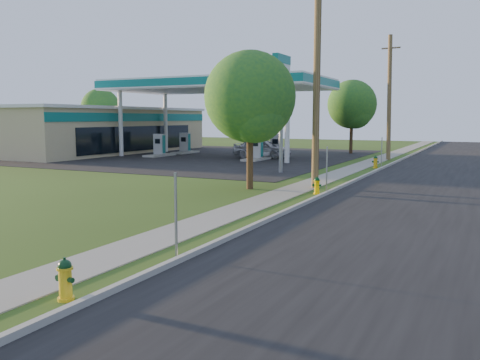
% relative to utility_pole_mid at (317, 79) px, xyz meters
% --- Properties ---
extents(ground_plane, '(140.00, 140.00, 0.00)m').
position_rel_utility_pole_mid_xyz_m(ground_plane, '(0.60, -17.00, -4.95)').
color(ground_plane, '#2F4516').
rests_on(ground_plane, ground).
extents(road, '(8.00, 120.00, 0.02)m').
position_rel_utility_pole_mid_xyz_m(road, '(5.10, -7.00, -4.94)').
color(road, black).
rests_on(road, ground).
extents(curb, '(0.15, 120.00, 0.15)m').
position_rel_utility_pole_mid_xyz_m(curb, '(1.10, -7.00, -4.88)').
color(curb, '#A19E94').
rests_on(curb, ground).
extents(sidewalk, '(1.50, 120.00, 0.03)m').
position_rel_utility_pole_mid_xyz_m(sidewalk, '(-0.65, -7.00, -4.94)').
color(sidewalk, gray).
rests_on(sidewalk, ground).
extents(forecourt, '(26.00, 28.00, 0.02)m').
position_rel_utility_pole_mid_xyz_m(forecourt, '(-15.40, 15.00, -4.94)').
color(forecourt, black).
rests_on(forecourt, ground).
extents(utility_pole_mid, '(1.40, 0.32, 9.80)m').
position_rel_utility_pole_mid_xyz_m(utility_pole_mid, '(0.00, 0.00, 0.00)').
color(utility_pole_mid, brown).
rests_on(utility_pole_mid, ground).
extents(utility_pole_far, '(1.40, 0.32, 9.50)m').
position_rel_utility_pole_mid_xyz_m(utility_pole_far, '(0.00, 18.00, -0.15)').
color(utility_pole_far, brown).
rests_on(utility_pole_far, ground).
extents(sign_post_near, '(0.05, 0.04, 2.00)m').
position_rel_utility_pole_mid_xyz_m(sign_post_near, '(0.85, -12.80, -3.95)').
color(sign_post_near, gray).
rests_on(sign_post_near, ground).
extents(sign_post_mid, '(0.05, 0.04, 2.00)m').
position_rel_utility_pole_mid_xyz_m(sign_post_mid, '(0.85, -1.00, -3.95)').
color(sign_post_mid, gray).
rests_on(sign_post_mid, ground).
extents(sign_post_far, '(0.05, 0.04, 2.00)m').
position_rel_utility_pole_mid_xyz_m(sign_post_far, '(0.85, 11.20, -3.95)').
color(sign_post_far, gray).
rests_on(sign_post_far, ground).
extents(gas_canopy, '(18.18, 9.18, 6.40)m').
position_rel_utility_pole_mid_xyz_m(gas_canopy, '(-13.40, 15.00, 0.94)').
color(gas_canopy, silver).
rests_on(gas_canopy, ground).
extents(fuel_pump_nw, '(1.20, 3.20, 1.90)m').
position_rel_utility_pole_mid_xyz_m(fuel_pump_nw, '(-17.90, 13.00, -4.23)').
color(fuel_pump_nw, '#A19E94').
rests_on(fuel_pump_nw, ground).
extents(fuel_pump_ne, '(1.20, 3.20, 1.90)m').
position_rel_utility_pole_mid_xyz_m(fuel_pump_ne, '(-8.90, 13.00, -4.23)').
color(fuel_pump_ne, '#A19E94').
rests_on(fuel_pump_ne, ground).
extents(fuel_pump_sw, '(1.20, 3.20, 1.90)m').
position_rel_utility_pole_mid_xyz_m(fuel_pump_sw, '(-17.90, 17.00, -4.23)').
color(fuel_pump_sw, '#A19E94').
rests_on(fuel_pump_sw, ground).
extents(fuel_pump_se, '(1.20, 3.20, 1.90)m').
position_rel_utility_pole_mid_xyz_m(fuel_pump_se, '(-8.90, 17.00, -4.23)').
color(fuel_pump_se, '#A19E94').
rests_on(fuel_pump_se, ground).
extents(convenience_store, '(10.40, 22.40, 4.25)m').
position_rel_utility_pole_mid_xyz_m(convenience_store, '(-26.38, 15.00, -2.82)').
color(convenience_store, tan).
rests_on(convenience_store, ground).
extents(price_pylon, '(0.34, 2.04, 6.85)m').
position_rel_utility_pole_mid_xyz_m(price_pylon, '(-3.90, 5.50, 0.48)').
color(price_pylon, gray).
rests_on(price_pylon, ground).
extents(tree_verge, '(4.11, 4.11, 6.23)m').
position_rel_utility_pole_mid_xyz_m(tree_verge, '(-2.50, -1.62, -0.94)').
color(tree_verge, '#342617').
rests_on(tree_verge, ground).
extents(tree_lot, '(4.40, 4.40, 6.67)m').
position_rel_utility_pole_mid_xyz_m(tree_lot, '(-4.18, 23.56, -0.66)').
color(tree_lot, '#342617').
rests_on(tree_lot, ground).
extents(tree_back, '(4.29, 4.29, 6.50)m').
position_rel_utility_pole_mid_xyz_m(tree_back, '(-31.94, 21.79, -0.77)').
color(tree_back, '#342617').
rests_on(tree_back, ground).
extents(hydrant_near, '(0.40, 0.36, 0.78)m').
position_rel_utility_pole_mid_xyz_m(hydrant_near, '(0.58, -15.93, -4.57)').
color(hydrant_near, gold).
rests_on(hydrant_near, ground).
extents(hydrant_mid, '(0.39, 0.35, 0.76)m').
position_rel_utility_pole_mid_xyz_m(hydrant_mid, '(0.64, -1.71, -4.58)').
color(hydrant_mid, '#FFCB03').
rests_on(hydrant_mid, ground).
extents(hydrant_far, '(0.43, 0.38, 0.83)m').
position_rel_utility_pole_mid_xyz_m(hydrant_far, '(0.56, 10.80, -4.55)').
color(hydrant_far, gold).
rests_on(hydrant_far, ground).
extents(car_silver, '(4.74, 2.00, 1.60)m').
position_rel_utility_pole_mid_xyz_m(car_silver, '(-9.51, 15.40, -4.15)').
color(car_silver, '#B3B5BB').
rests_on(car_silver, ground).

